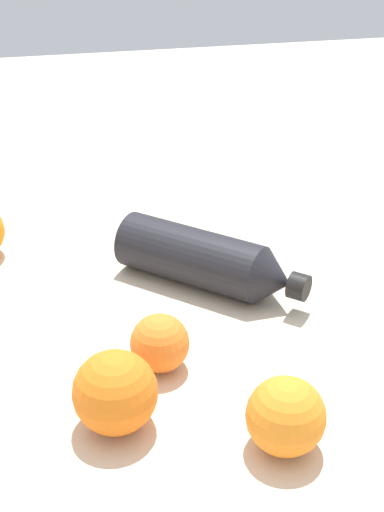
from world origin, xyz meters
TOP-DOWN VIEW (x-y plane):
  - ground_plane at (0.00, 0.00)m, footprint 2.40×2.40m
  - water_bottle at (0.06, -0.05)m, footprint 0.23×0.21m
  - orange_2 at (-0.09, -0.29)m, footprint 0.08×0.08m
  - orange_3 at (0.07, -0.35)m, footprint 0.08×0.08m
  - orange_4 at (-0.03, -0.20)m, footprint 0.06×0.06m

SIDE VIEW (x-z plane):
  - ground_plane at x=0.00m, z-range 0.00..0.00m
  - orange_4 at x=-0.03m, z-range 0.00..0.06m
  - water_bottle at x=0.06m, z-range 0.00..0.07m
  - orange_3 at x=0.07m, z-range 0.00..0.08m
  - orange_2 at x=-0.09m, z-range 0.00..0.08m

